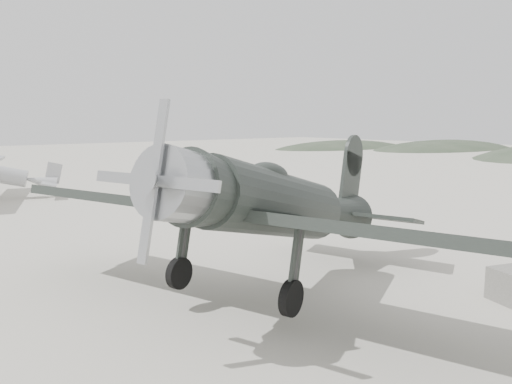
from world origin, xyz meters
The scene contains 4 objects.
ground centered at (0.00, 0.00, 0.00)m, with size 160.00×160.00×0.00m, color #ACAA99.
hill_east_north centered at (60.00, 28.00, 0.00)m, with size 36.00×18.00×6.00m, color #313E2D.
hill_northeast centered at (50.00, 40.00, 0.00)m, with size 32.00×16.00×5.20m, color #313E2D.
lowwing_monoplane centered at (-3.60, -4.38, 2.27)m, with size 9.65×13.25×4.29m.
Camera 1 is at (-11.65, -13.29, 4.34)m, focal length 35.00 mm.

